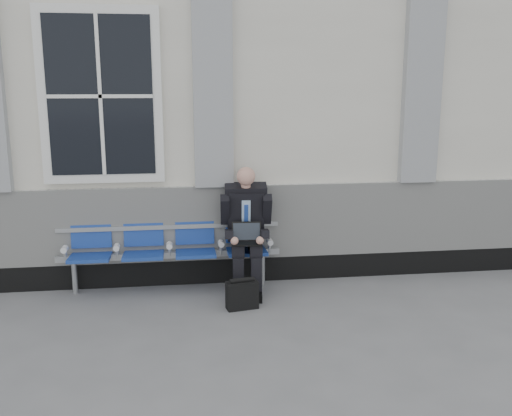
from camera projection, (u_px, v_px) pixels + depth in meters
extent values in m
plane|color=slate|center=(57.00, 342.00, 5.38)|extent=(70.00, 70.00, 0.00)
cube|color=silver|center=(95.00, 104.00, 8.32)|extent=(14.00, 4.00, 4.20)
cube|color=black|center=(81.00, 276.00, 6.78)|extent=(14.00, 0.10, 0.30)
cube|color=silver|center=(78.00, 227.00, 6.64)|extent=(14.00, 0.08, 0.90)
cube|color=#999C9F|center=(213.00, 82.00, 6.47)|extent=(0.45, 0.14, 2.40)
cube|color=#999C9F|center=(422.00, 82.00, 6.80)|extent=(0.45, 0.14, 2.40)
cube|color=white|center=(101.00, 96.00, 6.36)|extent=(1.35, 0.10, 1.95)
cube|color=black|center=(100.00, 96.00, 6.31)|extent=(1.15, 0.02, 1.75)
cube|color=#9EA0A3|center=(170.00, 255.00, 6.69)|extent=(2.60, 0.07, 0.07)
cube|color=#9EA0A3|center=(169.00, 227.00, 6.74)|extent=(2.60, 0.05, 0.05)
cylinder|color=#9EA0A3|center=(75.00, 277.00, 6.60)|extent=(0.06, 0.06, 0.39)
cylinder|color=#9EA0A3|center=(262.00, 269.00, 6.88)|extent=(0.06, 0.06, 0.39)
cube|color=navy|center=(90.00, 257.00, 6.49)|extent=(0.46, 0.42, 0.07)
cube|color=navy|center=(91.00, 231.00, 6.64)|extent=(0.46, 0.10, 0.40)
cube|color=navy|center=(143.00, 255.00, 6.57)|extent=(0.46, 0.42, 0.07)
cube|color=navy|center=(144.00, 229.00, 6.71)|extent=(0.46, 0.10, 0.40)
cube|color=navy|center=(196.00, 253.00, 6.64)|extent=(0.46, 0.42, 0.07)
cube|color=navy|center=(195.00, 227.00, 6.79)|extent=(0.46, 0.10, 0.40)
cube|color=navy|center=(247.00, 251.00, 6.72)|extent=(0.46, 0.42, 0.07)
cube|color=navy|center=(245.00, 226.00, 6.87)|extent=(0.46, 0.10, 0.40)
cylinder|color=white|center=(64.00, 249.00, 6.46)|extent=(0.07, 0.12, 0.07)
cylinder|color=white|center=(117.00, 247.00, 6.54)|extent=(0.07, 0.12, 0.07)
cylinder|color=white|center=(169.00, 245.00, 6.61)|extent=(0.07, 0.12, 0.07)
cylinder|color=white|center=(221.00, 243.00, 6.69)|extent=(0.07, 0.12, 0.07)
cylinder|color=white|center=(270.00, 242.00, 6.77)|extent=(0.07, 0.12, 0.07)
cube|color=black|center=(239.00, 296.00, 6.43)|extent=(0.13, 0.27, 0.09)
cube|color=black|center=(257.00, 295.00, 6.44)|extent=(0.13, 0.27, 0.09)
cube|color=black|center=(238.00, 277.00, 6.44)|extent=(0.13, 0.14, 0.47)
cube|color=black|center=(256.00, 277.00, 6.45)|extent=(0.13, 0.14, 0.47)
cube|color=black|center=(238.00, 247.00, 6.60)|extent=(0.18, 0.47, 0.14)
cube|color=black|center=(255.00, 246.00, 6.61)|extent=(0.18, 0.47, 0.14)
cube|color=black|center=(246.00, 214.00, 6.73)|extent=(0.45, 0.38, 0.64)
cube|color=silver|center=(246.00, 215.00, 6.61)|extent=(0.11, 0.10, 0.36)
cube|color=#2243A0|center=(246.00, 217.00, 6.60)|extent=(0.05, 0.08, 0.30)
cube|color=black|center=(246.00, 189.00, 6.63)|extent=(0.51, 0.28, 0.15)
cylinder|color=#DC9E89|center=(246.00, 184.00, 6.57)|extent=(0.11, 0.11, 0.10)
sphere|color=#DC9E89|center=(246.00, 176.00, 6.49)|extent=(0.21, 0.21, 0.21)
cube|color=black|center=(225.00, 210.00, 6.60)|extent=(0.12, 0.30, 0.38)
cube|color=black|center=(267.00, 209.00, 6.63)|extent=(0.12, 0.30, 0.38)
cube|color=black|center=(229.00, 234.00, 6.47)|extent=(0.12, 0.32, 0.14)
cube|color=black|center=(265.00, 234.00, 6.50)|extent=(0.12, 0.32, 0.14)
sphere|color=#DC9E89|center=(235.00, 241.00, 6.35)|extent=(0.09, 0.09, 0.09)
sphere|color=#DC9E89|center=(260.00, 240.00, 6.36)|extent=(0.09, 0.09, 0.09)
cube|color=black|center=(247.00, 243.00, 6.45)|extent=(0.35, 0.26, 0.02)
cube|color=black|center=(247.00, 231.00, 6.54)|extent=(0.34, 0.12, 0.22)
cube|color=black|center=(247.00, 231.00, 6.53)|extent=(0.31, 0.09, 0.18)
cube|color=black|center=(242.00, 295.00, 6.15)|extent=(0.36, 0.20, 0.30)
cylinder|color=black|center=(242.00, 280.00, 6.12)|extent=(0.27, 0.10, 0.05)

